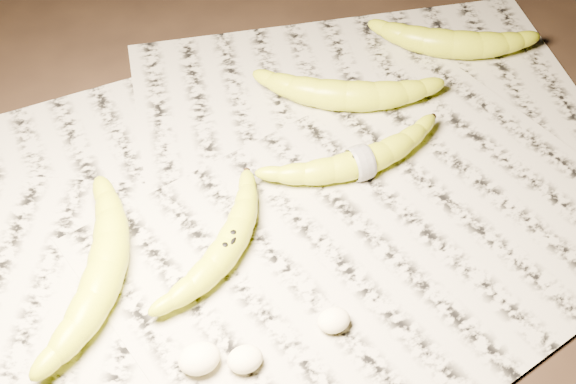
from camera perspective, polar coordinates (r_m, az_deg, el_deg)
name	(u,v)px	position (r m, az deg, el deg)	size (l,w,h in m)	color
ground	(279,220)	(0.87, -0.65, -2.01)	(3.00, 3.00, 0.00)	black
newspaper_patch	(253,225)	(0.86, -2.51, -2.34)	(0.90, 0.70, 0.01)	#ADAA94
banana_left_b	(104,269)	(0.81, -12.92, -5.37)	(0.21, 0.06, 0.04)	#C7D81B
banana_center	(228,245)	(0.82, -4.31, -3.77)	(0.18, 0.05, 0.03)	#C7D81B
banana_taped	(360,160)	(0.90, 5.16, 2.25)	(0.20, 0.05, 0.03)	#C7D81B
banana_upper_a	(346,93)	(0.98, 4.18, 7.01)	(0.20, 0.06, 0.04)	#C7D81B
banana_upper_b	(453,42)	(1.08, 11.64, 10.42)	(0.19, 0.06, 0.04)	#C7D81B
measuring_tape	(360,160)	(0.90, 5.16, 2.25)	(0.04, 0.04, 0.00)	white
flesh_chunk_a	(199,356)	(0.75, -6.35, -11.53)	(0.04, 0.03, 0.02)	#FFF1C5
flesh_chunk_b	(245,357)	(0.75, -3.10, -11.63)	(0.03, 0.03, 0.02)	#FFF1C5
flesh_chunk_c	(334,318)	(0.77, 3.29, -8.93)	(0.03, 0.03, 0.02)	#FFF1C5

